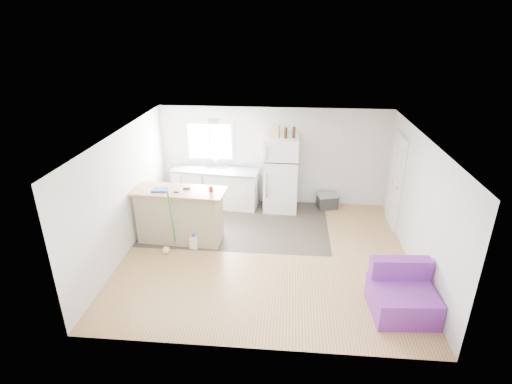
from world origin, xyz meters
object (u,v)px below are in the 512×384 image
Objects in this scene: cleaner_jug at (194,242)px; mop at (168,242)px; red_cup at (211,189)px; refrigerator at (281,174)px; kitchen_cabinets at (216,187)px; cardboard_box at (275,131)px; cooler at (327,201)px; blue_tray at (160,190)px; bottle_right at (294,132)px; purple_seat at (402,296)px; peninsula at (180,215)px; bottle_left at (286,133)px.

cleaner_jug is 0.24× the size of mop.
red_cup reaches higher than cleaner_jug.
cleaner_jug is at bearing -128.17° from refrigerator.
kitchen_cabinets is 6.63× the size of cleaner_jug.
cardboard_box reaches higher than refrigerator.
cooler is at bearing 28.58° from mop.
bottle_right reaches higher than blue_tray.
cardboard_box is (1.52, 1.98, 1.81)m from cleaner_jug.
refrigerator is at bearing 39.05° from mop.
refrigerator is 1.06m from cardboard_box.
refrigerator reaches higher than purple_seat.
peninsula reaches higher than cooler.
bottle_right is at bearing 40.34° from peninsula.
red_cup reaches higher than blue_tray.
red_cup is 0.40× the size of cardboard_box.
cooler is 3.25m from red_cup.
cleaner_jug is 3.16m from bottle_left.
bottle_left is (-1.06, -0.23, 1.73)m from cooler.
peninsula is at bearing -97.32° from kitchen_cabinets.
blue_tray is 1.20× the size of bottle_right.
blue_tray is (-0.35, -0.06, 0.58)m from peninsula.
purple_seat reaches higher than cleaner_jug.
refrigerator reaches higher than cooler.
red_cup is (0.34, 0.31, 1.05)m from cleaner_jug.
red_cup is at bearing 2.72° from blue_tray.
bottle_right is (1.94, 2.02, 1.78)m from cleaner_jug.
red_cup is (0.68, -0.01, 0.62)m from peninsula.
mop is 1.36m from red_cup.
bottle_left is at bearing 34.23° from blue_tray.
refrigerator is 1.03m from bottle_left.
bottle_left is at bearing -154.39° from bottle_right.
purple_seat reaches higher than cooler.
refrigerator is 1.77× the size of purple_seat.
cardboard_box is (1.44, -0.11, 1.47)m from kitchen_cabinets.
peninsula is 2.97m from bottle_left.
cleaner_jug is (-3.69, 1.57, -0.14)m from purple_seat.
peninsula is 7.54× the size of bottle_right.
purple_seat is at bearing -21.31° from peninsula.
refrigerator is 4.17m from purple_seat.
cardboard_box is at bearing 1.37° from kitchen_cabinets.
purple_seat is 4.39m from mop.
refrigerator is 1.31× the size of mop.
cooler is at bearing 7.21° from kitchen_cabinets.
refrigerator is 2.74m from cleaner_jug.
purple_seat is 3.38× the size of blue_tray.
blue_tray is (-0.69, 0.26, 1.01)m from cleaner_jug.
bottle_left is (0.24, -0.05, -0.03)m from cardboard_box.
cooler is 1.95m from bottle_right.
cooler is at bearing 33.91° from peninsula.
refrigerator is at bearing 176.53° from bottle_right.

